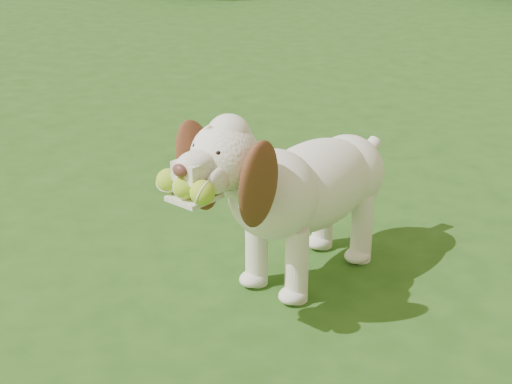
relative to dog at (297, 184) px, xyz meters
The scene contains 2 objects.
ground 0.77m from the dog, 146.40° to the right, with size 80.00×80.00×0.00m, color #234A15.
dog is the anchor object (origin of this frame).
Camera 1 is at (1.87, -2.56, 1.77)m, focal length 55.00 mm.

